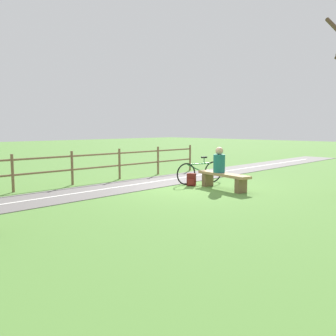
# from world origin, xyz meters

# --- Properties ---
(ground_plane) EXTENTS (80.00, 80.00, 0.00)m
(ground_plane) POSITION_xyz_m (0.00, 0.00, 0.00)
(ground_plane) COLOR #548438
(paved_path) EXTENTS (2.36, 36.02, 0.02)m
(paved_path) POSITION_xyz_m (1.24, 4.00, 0.01)
(paved_path) COLOR #66605E
(paved_path) RESTS_ON ground_plane
(path_centre_line) EXTENTS (0.49, 32.00, 0.00)m
(path_centre_line) POSITION_xyz_m (1.24, 4.00, 0.02)
(path_centre_line) COLOR silver
(path_centre_line) RESTS_ON paved_path
(bench) EXTENTS (1.96, 0.74, 0.49)m
(bench) POSITION_xyz_m (-1.22, -0.27, 0.34)
(bench) COLOR #A88456
(bench) RESTS_ON ground_plane
(person_seated) EXTENTS (0.41, 0.41, 0.78)m
(person_seated) POSITION_xyz_m (-1.03, -0.30, 0.83)
(person_seated) COLOR #1E6B66
(person_seated) RESTS_ON bench
(bicycle) EXTENTS (0.50, 1.76, 0.89)m
(bicycle) POSITION_xyz_m (-0.01, -0.62, 0.38)
(bicycle) COLOR black
(bicycle) RESTS_ON ground_plane
(backpack) EXTENTS (0.33, 0.31, 0.40)m
(backpack) POSITION_xyz_m (-0.11, -0.08, 0.19)
(backpack) COLOR maroon
(backpack) RESTS_ON ground_plane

